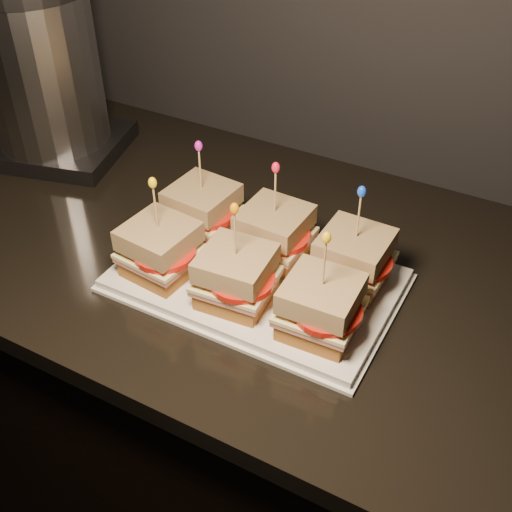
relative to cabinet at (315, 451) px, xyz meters
The scene contains 49 objects.
cabinet is the anchor object (origin of this frame).
granite_slab 0.44m from the cabinet, ahead, with size 2.60×0.68×0.03m, color black.
platter 0.48m from the cabinet, 142.17° to the right, with size 0.41×0.25×0.02m, color white.
platter_rim 0.48m from the cabinet, 142.17° to the right, with size 0.42×0.26×0.01m, color white.
sandwich_0_bread_bot 0.54m from the cabinet, behind, with size 0.09×0.09×0.03m, color brown.
sandwich_0_ham 0.55m from the cabinet, behind, with size 0.10×0.10×0.01m, color #BE5E58.
sandwich_0_cheese 0.56m from the cabinet, behind, with size 0.10×0.10×0.01m, color #FEF3A2.
sandwich_0_tomato 0.56m from the cabinet, behind, with size 0.09×0.09×0.01m, color red.
sandwich_0_bread_top 0.59m from the cabinet, behind, with size 0.10×0.10×0.03m, color #5B2D11.
sandwich_0_pick 0.63m from the cabinet, behind, with size 0.00×0.00×0.09m, color tan.
sandwich_0_frill 0.67m from the cabinet, behind, with size 0.01×0.01×0.02m, color #C018A8.
sandwich_1_bread_bot 0.50m from the cabinet, behind, with size 0.09×0.09×0.03m, color brown.
sandwich_1_ham 0.52m from the cabinet, behind, with size 0.10×0.10×0.01m, color #BE5E58.
sandwich_1_cheese 0.52m from the cabinet, behind, with size 0.10×0.10×0.01m, color #FEF3A2.
sandwich_1_tomato 0.53m from the cabinet, 165.63° to the right, with size 0.09×0.09×0.01m, color red.
sandwich_1_bread_top 0.55m from the cabinet, behind, with size 0.10×0.10×0.03m, color #5B2D11.
sandwich_1_pick 0.60m from the cabinet, behind, with size 0.00×0.00×0.09m, color tan.
sandwich_1_frill 0.64m from the cabinet, behind, with size 0.01×0.01×0.02m, color #F11637.
sandwich_2_bread_bot 0.49m from the cabinet, 23.24° to the right, with size 0.09×0.09×0.03m, color brown.
sandwich_2_ham 0.51m from the cabinet, 23.24° to the right, with size 0.10×0.10×0.01m, color #BE5E58.
sandwich_2_cheese 0.52m from the cabinet, 23.24° to the right, with size 0.10×0.10×0.01m, color #FEF3A2.
sandwich_2_tomato 0.52m from the cabinet, 24.10° to the right, with size 0.09×0.09×0.01m, color red.
sandwich_2_bread_top 0.54m from the cabinet, 23.24° to the right, with size 0.10×0.10×0.03m, color #5B2D11.
sandwich_2_pick 0.59m from the cabinet, 23.24° to the right, with size 0.00×0.00×0.09m, color tan.
sandwich_2_frill 0.63m from the cabinet, 23.24° to the right, with size 0.01×0.01×0.02m, color blue.
sandwich_3_bread_bot 0.55m from the cabinet, 149.57° to the right, with size 0.09×0.09×0.03m, color brown.
sandwich_3_ham 0.57m from the cabinet, 149.57° to the right, with size 0.10×0.10×0.01m, color #BE5E58.
sandwich_3_cheese 0.58m from the cabinet, 149.57° to the right, with size 0.10×0.10×0.01m, color #FEF3A2.
sandwich_3_tomato 0.58m from the cabinet, 147.01° to the right, with size 0.09×0.09×0.01m, color red.
sandwich_3_bread_top 0.60m from the cabinet, 149.57° to the right, with size 0.10×0.10×0.03m, color #5B2D11.
sandwich_3_pick 0.64m from the cabinet, 149.57° to the right, with size 0.00×0.00×0.09m, color tan.
sandwich_3_frill 0.68m from the cabinet, 149.57° to the right, with size 0.01×0.01×0.02m, color yellow.
sandwich_4_bread_bot 0.52m from the cabinet, 125.67° to the right, with size 0.09×0.09×0.03m, color brown.
sandwich_4_ham 0.53m from the cabinet, 125.67° to the right, with size 0.10×0.10×0.01m, color #BE5E58.
sandwich_4_cheese 0.54m from the cabinet, 125.67° to the right, with size 0.10×0.10×0.01m, color #FEF3A2.
sandwich_4_tomato 0.55m from the cabinet, 120.91° to the right, with size 0.09×0.09×0.01m, color red.
sandwich_4_bread_top 0.57m from the cabinet, 125.67° to the right, with size 0.10×0.10×0.03m, color #5B2D11.
sandwich_4_pick 0.61m from the cabinet, 125.67° to the right, with size 0.00×0.00×0.09m, color tan.
sandwich_4_frill 0.65m from the cabinet, 125.67° to the right, with size 0.01×0.01×0.02m, color orange.
sandwich_5_bread_bot 0.51m from the cabinet, 75.05° to the right, with size 0.09×0.09×0.03m, color brown.
sandwich_5_ham 0.53m from the cabinet, 75.05° to the right, with size 0.10×0.10×0.01m, color #BE5E58.
sandwich_5_cheese 0.53m from the cabinet, 75.05° to the right, with size 0.10×0.10×0.01m, color #FEF3A2.
sandwich_5_tomato 0.54m from the cabinet, 71.08° to the right, with size 0.09×0.09×0.01m, color red.
sandwich_5_bread_top 0.56m from the cabinet, 75.05° to the right, with size 0.10×0.10×0.03m, color #5B2D11.
sandwich_5_pick 0.60m from the cabinet, 75.05° to the right, with size 0.00×0.00×0.09m, color tan.
sandwich_5_frill 0.65m from the cabinet, 75.05° to the right, with size 0.01×0.01×0.02m, color yellow.
appliance_base 0.80m from the cabinet, behind, with size 0.26×0.21×0.03m, color #262628.
appliance_body 0.90m from the cabinet, behind, with size 0.21×0.21×0.28m, color silver.
appliance 0.90m from the cabinet, behind, with size 0.26×0.21×0.33m, color silver, non-canonical shape.
Camera 1 is at (0.76, 0.96, 1.53)m, focal length 45.00 mm.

